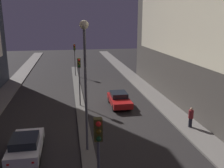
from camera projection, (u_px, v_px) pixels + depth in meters
median_strip at (79, 99)px, 26.88m from camera, size 0.91×37.78×0.12m
traffic_light_near at (98, 149)px, 9.56m from camera, size 0.32×0.42×4.72m
traffic_light_mid at (79, 71)px, 23.94m from camera, size 0.32×0.42×4.72m
traffic_light_far at (75, 53)px, 37.15m from camera, size 0.32×0.42×4.72m
street_lamp at (85, 65)px, 15.00m from camera, size 0.53×0.53×8.25m
car_left_lane at (26, 146)px, 15.62m from camera, size 1.90×4.06×1.45m
car_right_lane at (119, 99)px, 24.83m from camera, size 1.84×4.08×1.36m
pedestrian_on_right_sidewalk at (191, 117)px, 19.57m from camera, size 0.39×0.39×1.61m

